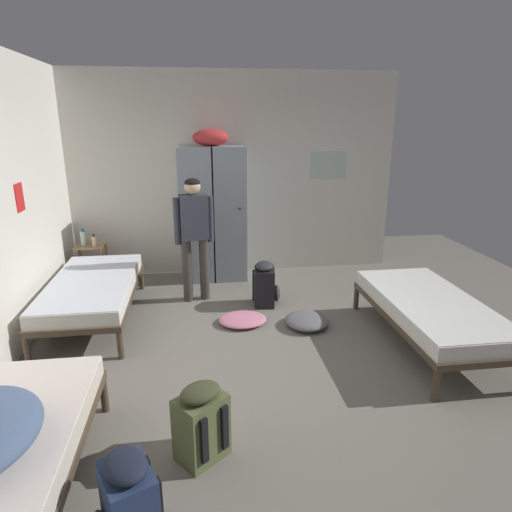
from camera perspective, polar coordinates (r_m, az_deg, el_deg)
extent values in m
plane|color=slate|center=(4.36, 0.48, -13.07)|extent=(8.46, 8.46, 0.00)
cube|color=silver|center=(6.46, -2.93, 10.31)|extent=(4.69, 0.06, 2.84)
cube|color=#B7CCBC|center=(6.68, 9.26, 11.45)|extent=(0.55, 0.01, 0.40)
cube|color=red|center=(5.02, -28.10, 6.64)|extent=(0.01, 0.20, 0.28)
cube|color=#8C99A3|center=(6.22, -7.69, 5.26)|extent=(0.44, 0.52, 1.85)
cylinder|color=black|center=(5.92, -6.55, 5.95)|extent=(0.02, 0.03, 0.02)
cube|color=#8C99A3|center=(6.23, -3.45, 5.42)|extent=(0.44, 0.52, 1.85)
cylinder|color=black|center=(5.95, -2.09, 6.10)|extent=(0.02, 0.03, 0.02)
ellipsoid|color=red|center=(6.09, -5.86, 14.91)|extent=(0.48, 0.36, 0.22)
cylinder|color=#99704C|center=(6.36, -22.06, -1.66)|extent=(0.03, 0.03, 0.55)
cylinder|color=#99704C|center=(6.28, -18.97, -1.56)|extent=(0.03, 0.03, 0.55)
cylinder|color=#99704C|center=(6.61, -21.52, -0.91)|extent=(0.03, 0.03, 0.55)
cylinder|color=#99704C|center=(6.54, -18.55, -0.80)|extent=(0.03, 0.03, 0.55)
cube|color=#99704C|center=(6.47, -20.20, -1.92)|extent=(0.38, 0.30, 0.02)
cube|color=#99704C|center=(6.37, -20.54, 1.21)|extent=(0.38, 0.30, 0.02)
cylinder|color=#473828|center=(4.70, -27.35, -10.80)|extent=(0.06, 0.06, 0.28)
cylinder|color=#473828|center=(4.49, -17.04, -10.89)|extent=(0.06, 0.06, 0.28)
cylinder|color=#473828|center=(6.32, -22.08, -3.10)|extent=(0.06, 0.06, 0.28)
cylinder|color=#473828|center=(6.16, -14.49, -2.87)|extent=(0.06, 0.06, 0.28)
cube|color=#473828|center=(5.32, -20.19, -4.66)|extent=(0.90, 1.90, 0.06)
cube|color=silver|center=(5.29, -20.30, -3.65)|extent=(0.87, 1.84, 0.14)
cube|color=silver|center=(5.26, -20.39, -2.89)|extent=(0.86, 1.82, 0.01)
cylinder|color=#473828|center=(5.81, 20.57, -4.67)|extent=(0.06, 0.06, 0.28)
cylinder|color=#473828|center=(5.47, 12.75, -5.31)|extent=(0.06, 0.06, 0.28)
cylinder|color=#473828|center=(3.99, 22.10, -15.19)|extent=(0.06, 0.06, 0.28)
cube|color=#473828|center=(4.81, 21.40, -7.13)|extent=(0.90, 1.90, 0.06)
cube|color=silver|center=(4.77, 21.53, -6.04)|extent=(0.87, 1.84, 0.14)
cube|color=white|center=(4.75, 21.63, -5.20)|extent=(0.86, 1.82, 0.01)
cylinder|color=#473828|center=(3.81, -18.91, -16.54)|extent=(0.06, 0.06, 0.28)
cylinder|color=#3D3833|center=(5.60, -6.66, -1.65)|extent=(0.12, 0.12, 0.79)
cylinder|color=#3D3833|center=(5.57, -8.81, -1.86)|extent=(0.12, 0.12, 0.79)
cube|color=#333842|center=(5.40, -8.01, 4.96)|extent=(0.36, 0.25, 0.54)
cylinder|color=#333842|center=(5.45, -5.88, 4.73)|extent=(0.08, 0.08, 0.56)
cylinder|color=#333842|center=(5.38, -10.13, 4.39)|extent=(0.08, 0.08, 0.56)
sphere|color=#DBAD89|center=(5.34, -8.18, 8.77)|extent=(0.19, 0.19, 0.19)
ellipsoid|color=black|center=(5.33, -8.20, 9.29)|extent=(0.18, 0.18, 0.11)
cylinder|color=silver|center=(6.38, -21.30, 2.12)|extent=(0.08, 0.08, 0.19)
cylinder|color=#2666B2|center=(6.35, -21.41, 3.10)|extent=(0.04, 0.04, 0.04)
cylinder|color=beige|center=(6.29, -20.07, 1.81)|extent=(0.06, 0.06, 0.13)
cylinder|color=black|center=(6.27, -20.15, 2.53)|extent=(0.03, 0.03, 0.03)
cube|color=navy|center=(2.78, -15.91, -28.59)|extent=(0.35, 0.39, 0.46)
ellipsoid|color=black|center=(2.60, -16.44, -24.40)|extent=(0.31, 0.35, 0.10)
cube|color=black|center=(2.85, -13.62, -26.37)|extent=(0.04, 0.06, 0.32)
cube|color=black|center=(2.73, -12.27, -28.70)|extent=(0.04, 0.06, 0.32)
cube|color=#566038|center=(3.19, -7.01, -21.01)|extent=(0.40, 0.39, 0.46)
ellipsoid|color=#383D23|center=(3.33, -8.73, -20.95)|extent=(0.24, 0.21, 0.20)
ellipsoid|color=#383D23|center=(3.03, -7.21, -17.00)|extent=(0.36, 0.35, 0.10)
cube|color=black|center=(3.14, -4.01, -21.10)|extent=(0.05, 0.05, 0.32)
cube|color=black|center=(3.05, -6.64, -22.52)|extent=(0.05, 0.05, 0.32)
cube|color=black|center=(5.44, 1.09, -3.98)|extent=(0.28, 0.35, 0.46)
ellipsoid|color=#2D2D33|center=(5.47, 2.67, -4.79)|extent=(0.11, 0.25, 0.20)
ellipsoid|color=#2D2D33|center=(5.35, 1.11, -1.28)|extent=(0.25, 0.32, 0.10)
cube|color=black|center=(5.35, -0.34, -4.09)|extent=(0.03, 0.05, 0.32)
cube|color=black|center=(5.51, -0.32, -3.43)|extent=(0.03, 0.05, 0.32)
ellipsoid|color=pink|center=(5.03, -1.75, -8.15)|extent=(0.54, 0.45, 0.09)
ellipsoid|color=slate|center=(4.98, 6.53, -8.24)|extent=(0.48, 0.50, 0.13)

